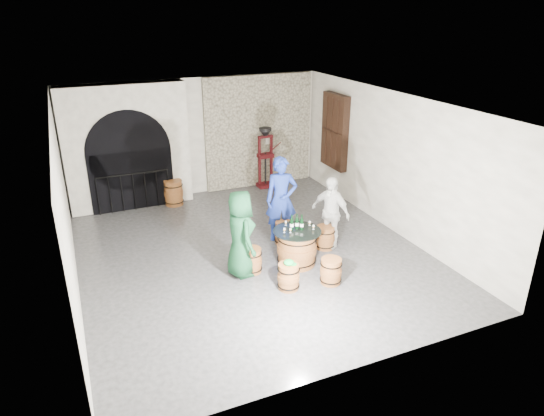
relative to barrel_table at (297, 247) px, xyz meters
name	(u,v)px	position (x,y,z in m)	size (l,w,h in m)	color
ground	(251,252)	(-0.69, 0.84, -0.37)	(8.00, 8.00, 0.00)	#2E2E31
wall_back	(197,137)	(-0.69, 4.84, 1.23)	(8.00, 8.00, 0.00)	silver
wall_front	(356,275)	(-0.69, -3.16, 1.23)	(8.00, 8.00, 0.00)	silver
wall_left	(65,209)	(-4.19, 0.84, 1.23)	(8.00, 8.00, 0.00)	silver
wall_right	(391,162)	(2.81, 0.84, 1.23)	(8.00, 8.00, 0.00)	silver
ceiling	(248,104)	(-0.69, 0.84, 2.83)	(8.00, 8.00, 0.00)	beige
stone_facing_panel	(259,132)	(1.11, 4.78, 1.23)	(3.20, 0.12, 3.18)	#ACA489
arched_opening	(127,148)	(-2.59, 4.58, 1.21)	(3.10, 0.60, 3.19)	silver
shuttered_window	(335,131)	(2.69, 3.24, 1.43)	(0.23, 1.10, 2.00)	black
barrel_table	(297,247)	(0.00, 0.00, 0.00)	(0.98, 0.98, 0.76)	brown
barrel_stool_left	(252,260)	(-0.97, 0.06, -0.12)	(0.42, 0.42, 0.51)	brown
barrel_stool_far	(284,233)	(0.16, 0.96, -0.12)	(0.42, 0.42, 0.51)	brown
barrel_stool_right	(325,237)	(0.89, 0.39, -0.12)	(0.42, 0.42, 0.51)	brown
barrel_stool_near_right	(331,271)	(0.27, -0.93, -0.12)	(0.42, 0.42, 0.51)	brown
barrel_stool_near_left	(289,277)	(-0.56, -0.79, -0.12)	(0.42, 0.42, 0.51)	brown
green_cap	(289,263)	(-0.55, -0.79, 0.18)	(0.24, 0.19, 0.10)	#0D9333
person_green	(240,234)	(-1.18, 0.08, 0.50)	(0.85, 0.56, 1.75)	#113E22
person_blue	(281,199)	(0.20, 1.20, 0.59)	(0.70, 0.46, 1.93)	#1B3396
person_white	(330,212)	(1.02, 0.45, 0.43)	(0.95, 0.39, 1.61)	silver
wine_bottle_left	(292,224)	(-0.08, 0.09, 0.51)	(0.08, 0.08, 0.32)	black
wine_bottle_center	(302,224)	(0.10, 0.01, 0.51)	(0.08, 0.08, 0.32)	black
wine_bottle_right	(297,223)	(0.03, 0.08, 0.51)	(0.08, 0.08, 0.32)	black
tasting_glass_a	(290,230)	(-0.16, -0.03, 0.43)	(0.05, 0.05, 0.10)	orange
tasting_glass_b	(310,223)	(0.35, 0.12, 0.43)	(0.05, 0.05, 0.10)	orange
tasting_glass_c	(286,223)	(-0.10, 0.32, 0.43)	(0.05, 0.05, 0.10)	orange
tasting_glass_d	(302,220)	(0.26, 0.32, 0.43)	(0.05, 0.05, 0.10)	orange
tasting_glass_e	(314,227)	(0.33, -0.08, 0.43)	(0.05, 0.05, 0.10)	orange
tasting_glass_f	(284,230)	(-0.27, 0.02, 0.43)	(0.05, 0.05, 0.10)	orange
side_barrel	(174,193)	(-1.58, 4.21, -0.04)	(0.51, 0.51, 0.68)	brown
corking_press	(265,153)	(1.21, 4.54, 0.65)	(0.72, 0.40, 1.75)	#4D0C12
control_box	(268,140)	(1.36, 4.70, 0.98)	(0.18, 0.10, 0.22)	silver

